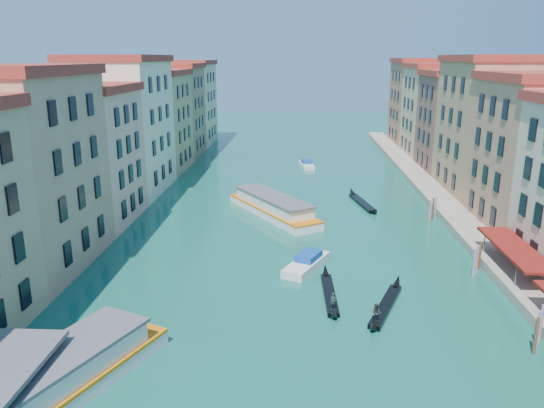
{
  "coord_description": "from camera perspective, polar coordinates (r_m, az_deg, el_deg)",
  "views": [
    {
      "loc": [
        1.4,
        -9.84,
        20.63
      ],
      "look_at": [
        -1.41,
        44.7,
        5.48
      ],
      "focal_mm": 35.0,
      "sensor_mm": 36.0,
      "label": 1
    }
  ],
  "objects": [
    {
      "name": "motorboat_far",
      "position": [
        103.58,
        3.73,
        4.28
      ],
      "size": [
        3.08,
        6.8,
        1.36
      ],
      "rotation": [
        0.0,
        0.0,
        0.16
      ],
      "color": "white",
      "rests_on": "ground"
    },
    {
      "name": "mooring_poles_right",
      "position": [
        46.69,
        25.37,
        -10.56
      ],
      "size": [
        1.44,
        54.24,
        3.2
      ],
      "color": "brown",
      "rests_on": "ground"
    },
    {
      "name": "right_bank_palazzos",
      "position": [
        80.85,
        23.8,
        6.46
      ],
      "size": [
        12.8,
        128.4,
        21.0
      ],
      "color": "#953A36",
      "rests_on": "ground"
    },
    {
      "name": "quay",
      "position": [
        80.19,
        17.74,
        0.21
      ],
      "size": [
        4.0,
        140.0,
        1.0
      ],
      "primitive_type": "cube",
      "color": "gray",
      "rests_on": "ground"
    },
    {
      "name": "gondola_right",
      "position": [
        46.62,
        12.09,
        -10.56
      ],
      "size": [
        4.82,
        10.57,
        2.2
      ],
      "rotation": [
        0.0,
        0.0,
        -0.37
      ],
      "color": "black",
      "rests_on": "ground"
    },
    {
      "name": "vaporetto_near",
      "position": [
        36.54,
        -23.73,
        -17.9
      ],
      "size": [
        11.72,
        19.51,
        2.88
      ],
      "rotation": [
        0.0,
        0.0,
        -0.41
      ],
      "color": "white",
      "rests_on": "ground"
    },
    {
      "name": "gondola_fore",
      "position": [
        48.2,
        6.2,
        -9.46
      ],
      "size": [
        1.28,
        10.74,
        2.14
      ],
      "rotation": [
        0.0,
        0.0,
        0.03
      ],
      "color": "black",
      "rests_on": "ground"
    },
    {
      "name": "gondola_far",
      "position": [
        78.13,
        9.63,
        0.24
      ],
      "size": [
        3.42,
        12.31,
        1.76
      ],
      "rotation": [
        0.0,
        0.0,
        0.2
      ],
      "color": "black",
      "rests_on": "ground"
    },
    {
      "name": "motorboat_mid",
      "position": [
        54.11,
        3.78,
        -6.28
      ],
      "size": [
        5.07,
        7.43,
        1.48
      ],
      "rotation": [
        0.0,
        0.0,
        -0.44
      ],
      "color": "white",
      "rests_on": "ground"
    },
    {
      "name": "left_bank_palazzos",
      "position": [
        80.15,
        -17.2,
        6.98
      ],
      "size": [
        12.8,
        128.4,
        21.0
      ],
      "color": "beige",
      "rests_on": "ground"
    },
    {
      "name": "vaporetto_far",
      "position": [
        71.5,
        0.11,
        -0.25
      ],
      "size": [
        13.37,
        17.57,
        2.71
      ],
      "rotation": [
        0.0,
        0.0,
        0.57
      ],
      "color": "white",
      "rests_on": "ground"
    }
  ]
}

